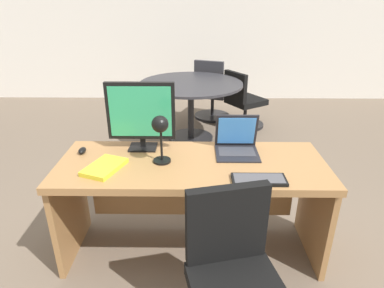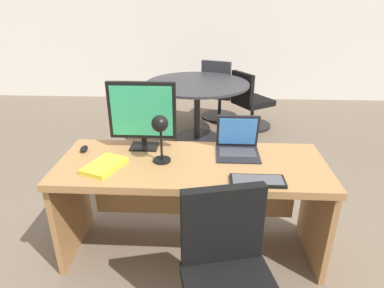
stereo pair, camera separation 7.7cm
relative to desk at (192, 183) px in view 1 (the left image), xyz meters
The scene contains 12 objects.
ground 1.56m from the desk, 90.00° to the left, with size 12.00×12.00×0.00m, color #6B5B4C.
back_wall 4.21m from the desk, 90.00° to the left, with size 10.00×0.10×2.80m, color silver.
desk is the anchor object (origin of this frame).
monitor 0.62m from the desk, 153.38° to the left, with size 0.48×0.16×0.49m.
laptop 0.45m from the desk, 24.91° to the left, with size 0.30×0.29×0.27m.
keyboard 0.54m from the desk, 34.98° to the right, with size 0.33×0.14×0.02m.
mouse 0.82m from the desk, behind, with size 0.05×0.09×0.04m.
desk_lamp 0.48m from the desk, 163.21° to the right, with size 0.12×0.14×0.34m.
book 0.62m from the desk, 165.42° to the right, with size 0.28×0.33×0.03m.
meeting_table 2.10m from the desk, 91.11° to the left, with size 1.32×1.32×0.78m.
meeting_chair_near 2.95m from the desk, 84.87° to the left, with size 0.59×0.60×0.93m.
meeting_chair_far 2.69m from the desk, 74.72° to the left, with size 0.65×0.64×0.83m.
Camera 1 is at (0.02, -1.99, 1.79)m, focal length 30.95 mm.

